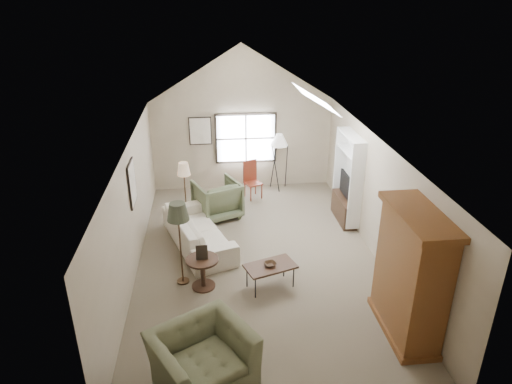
{
  "coord_description": "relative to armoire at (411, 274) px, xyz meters",
  "views": [
    {
      "loc": [
        -0.93,
        -8.18,
        5.26
      ],
      "look_at": [
        0.0,
        0.4,
        1.4
      ],
      "focal_mm": 32.0,
      "sensor_mm": 36.0,
      "label": 1
    }
  ],
  "objects": [
    {
      "name": "coffee_table",
      "position": [
        -2.05,
        1.43,
        -0.86
      ],
      "size": [
        1.06,
        0.8,
        0.48
      ],
      "primitive_type": "cube",
      "rotation": [
        0.0,
        0.0,
        0.33
      ],
      "color": "#3C2318",
      "rests_on": "ground"
    },
    {
      "name": "window",
      "position": [
        -2.08,
        6.36,
        0.35
      ],
      "size": [
        1.72,
        0.08,
        1.42
      ],
      "primitive_type": "cube",
      "color": "black",
      "rests_on": "room_shell"
    },
    {
      "name": "sofa",
      "position": [
        -3.43,
        3.17,
        -0.74
      ],
      "size": [
        1.73,
        2.67,
        0.73
      ],
      "primitive_type": "imported",
      "rotation": [
        0.0,
        0.0,
        1.9
      ],
      "color": "white",
      "rests_on": "ground"
    },
    {
      "name": "tan_lamp",
      "position": [
        -3.73,
        4.37,
        -0.32
      ],
      "size": [
        0.4,
        0.4,
        1.56
      ],
      "primitive_type": null,
      "rotation": [
        0.0,
        0.0,
        0.33
      ],
      "color": "tan",
      "rests_on": "ground"
    },
    {
      "name": "bowl",
      "position": [
        -2.05,
        1.43,
        -0.59
      ],
      "size": [
        0.29,
        0.29,
        0.06
      ],
      "primitive_type": "imported",
      "rotation": [
        0.0,
        0.0,
        0.33
      ],
      "color": "#3C2518",
      "rests_on": "coffee_table"
    },
    {
      "name": "wall_art",
      "position": [
        -4.06,
        4.34,
        0.63
      ],
      "size": [
        1.97,
        3.71,
        0.88
      ],
      "color": "black",
      "rests_on": "room_shell"
    },
    {
      "name": "side_chair",
      "position": [
        -1.96,
        5.56,
        -0.58
      ],
      "size": [
        0.53,
        0.53,
        1.03
      ],
      "primitive_type": "cube",
      "rotation": [
        0.0,
        0.0,
        0.41
      ],
      "color": "maroon",
      "rests_on": "ground"
    },
    {
      "name": "dark_lamp",
      "position": [
        -3.73,
        1.77,
        -0.23
      ],
      "size": [
        0.53,
        0.53,
        1.74
      ],
      "primitive_type": null,
      "rotation": [
        0.0,
        0.0,
        0.33
      ],
      "color": "#292D1F",
      "rests_on": "ground"
    },
    {
      "name": "room_shell",
      "position": [
        -2.18,
        2.4,
        2.11
      ],
      "size": [
        5.01,
        8.01,
        4.0
      ],
      "color": "#6D604E",
      "rests_on": "ground"
    },
    {
      "name": "tripod_lamp",
      "position": [
        -1.18,
        6.1,
        -0.27
      ],
      "size": [
        0.53,
        0.53,
        1.65
      ],
      "primitive_type": null,
      "rotation": [
        0.0,
        0.0,
        -0.11
      ],
      "color": "silver",
      "rests_on": "ground"
    },
    {
      "name": "media_console",
      "position": [
        0.14,
        4.0,
        -0.8
      ],
      "size": [
        0.34,
        1.18,
        0.6
      ],
      "primitive_type": "cube",
      "color": "#382316",
      "rests_on": "ground"
    },
    {
      "name": "tv_panel",
      "position": [
        0.14,
        4.0,
        -0.18
      ],
      "size": [
        0.05,
        0.9,
        0.55
      ],
      "primitive_type": "cube",
      "color": "black",
      "rests_on": "media_console"
    },
    {
      "name": "armchair_far",
      "position": [
        -2.96,
        4.54,
        -0.63
      ],
      "size": [
        1.34,
        1.35,
        0.95
      ],
      "primitive_type": "imported",
      "rotation": [
        0.0,
        0.0,
        3.54
      ],
      "color": "#515A3F",
      "rests_on": "ground"
    },
    {
      "name": "skylight",
      "position": [
        -0.88,
        3.3,
        2.12
      ],
      "size": [
        0.8,
        1.2,
        0.52
      ],
      "primitive_type": null,
      "color": "white",
      "rests_on": "room_shell"
    },
    {
      "name": "armchair_near",
      "position": [
        -3.33,
        -0.77,
        -0.67
      ],
      "size": [
        1.73,
        1.66,
        0.86
      ],
      "primitive_type": "imported",
      "rotation": [
        0.0,
        0.0,
        0.52
      ],
      "color": "#5D6043",
      "rests_on": "ground"
    },
    {
      "name": "side_table",
      "position": [
        -3.33,
        1.57,
        -0.79
      ],
      "size": [
        0.79,
        0.79,
        0.62
      ],
      "primitive_type": "cylinder",
      "rotation": [
        0.0,
        0.0,
        0.33
      ],
      "color": "#321B14",
      "rests_on": "ground"
    },
    {
      "name": "tv_alcove",
      "position": [
        0.16,
        4.0,
        0.05
      ],
      "size": [
        0.32,
        1.3,
        2.1
      ],
      "primitive_type": "cube",
      "color": "white",
      "rests_on": "ground"
    },
    {
      "name": "armoire",
      "position": [
        0.0,
        0.0,
        0.0
      ],
      "size": [
        0.6,
        1.5,
        2.2
      ],
      "primitive_type": "cube",
      "color": "brown",
      "rests_on": "ground"
    }
  ]
}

